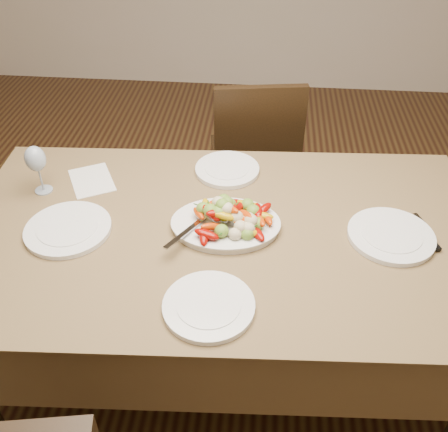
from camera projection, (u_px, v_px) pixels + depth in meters
name	position (u px, v px, depth m)	size (l,w,h in m)	color
floor	(214.00, 383.00, 2.11)	(6.00, 6.00, 0.00)	#3A2411
dining_table	(224.00, 303.00, 1.96)	(1.84, 1.04, 0.76)	brown
chair_far	(253.00, 156.00, 2.62)	(0.42, 0.42, 0.95)	black
serving_platter	(226.00, 226.00, 1.72)	(0.36, 0.27, 0.02)	white
roasted_vegetables	(226.00, 213.00, 1.69)	(0.30, 0.20, 0.09)	#800802
serving_spoon	(206.00, 224.00, 1.67)	(0.28, 0.06, 0.03)	#9EA0A8
plate_left	(68.00, 229.00, 1.71)	(0.29, 0.29, 0.02)	white
plate_right	(391.00, 236.00, 1.68)	(0.29, 0.29, 0.02)	white
plate_far	(227.00, 170.00, 2.00)	(0.26, 0.26, 0.02)	white
plate_near	(209.00, 306.00, 1.44)	(0.27, 0.27, 0.02)	white
wine_glass	(38.00, 168.00, 1.84)	(0.08, 0.08, 0.20)	#8C99A5
menu_card	(92.00, 180.00, 1.95)	(0.15, 0.21, 0.00)	silver
table_knife	(427.00, 234.00, 1.70)	(0.02, 0.20, 0.01)	#9EA0A8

